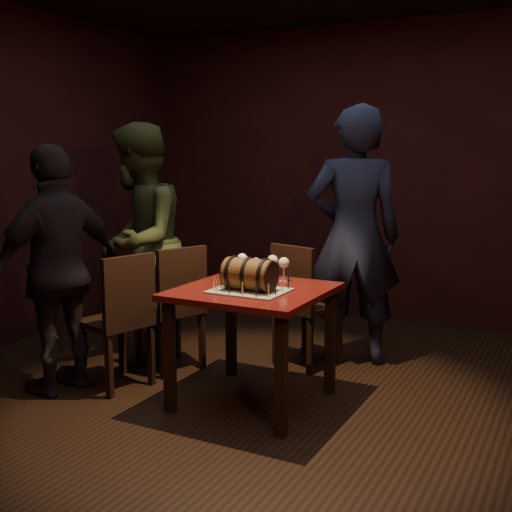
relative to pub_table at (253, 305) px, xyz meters
The scene contains 16 objects.
room_shell 0.76m from the pub_table, ahead, with size 5.04×5.04×2.80m.
pub_table is the anchor object (origin of this frame).
cake_board 0.16m from the pub_table, 74.04° to the right, with size 0.45×0.35×0.01m, color gray.
barrel_cake 0.24m from the pub_table, 74.32° to the right, with size 0.36×0.21×0.21m.
birthday_candles 0.19m from the pub_table, 73.47° to the right, with size 0.40×0.30×0.09m.
wine_glass_left 0.46m from the pub_table, 128.45° to the left, with size 0.07×0.07×0.16m.
wine_glass_mid 0.42m from the pub_table, 95.57° to the left, with size 0.07×0.07×0.16m.
wine_glass_right 0.38m from the pub_table, 76.22° to the left, with size 0.07×0.07×0.16m.
pint_of_ale 0.31m from the pub_table, 117.79° to the left, with size 0.07×0.07×0.15m.
menu_card 0.46m from the pub_table, 131.69° to the left, with size 0.10×0.05×0.13m, color white, non-canonical shape.
chair_back 0.79m from the pub_table, 90.78° to the left, with size 0.50×0.50×0.93m.
chair_left_rear 0.83m from the pub_table, 161.16° to the left, with size 0.52×0.52×0.93m.
chair_left_front 0.93m from the pub_table, 167.77° to the right, with size 0.49×0.49×0.93m.
person_back 1.16m from the pub_table, 74.85° to the left, with size 0.71×0.46×1.94m, color #191C32.
person_left_rear 1.28m from the pub_table, 162.02° to the left, with size 0.88×0.69×1.82m, color #343F1F.
person_left_front 1.32m from the pub_table, 161.88° to the right, with size 0.97×0.40×1.66m, color black.
Camera 1 is at (1.78, -3.49, 1.60)m, focal length 45.00 mm.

